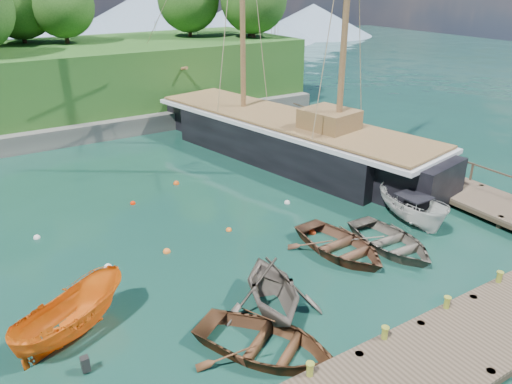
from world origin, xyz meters
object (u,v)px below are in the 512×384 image
(rowboat_2, at_px, (340,253))
(motorboat_orange, at_px, (74,335))
(rowboat_0, at_px, (266,353))
(rowboat_1, at_px, (272,311))
(cabin_boat_white, at_px, (411,222))
(rowboat_3, at_px, (390,249))
(schooner, at_px, (286,141))

(rowboat_2, bearing_deg, motorboat_orange, 173.42)
(rowboat_2, bearing_deg, rowboat_0, -153.63)
(rowboat_1, relative_size, cabin_boat_white, 0.91)
(rowboat_3, relative_size, motorboat_orange, 1.03)
(motorboat_orange, xyz_separation_m, schooner, (16.49, 10.78, 1.19))
(rowboat_1, relative_size, rowboat_2, 0.88)
(rowboat_1, height_order, rowboat_2, rowboat_1)
(rowboat_0, relative_size, rowboat_2, 1.01)
(rowboat_0, bearing_deg, rowboat_2, -3.11)
(rowboat_0, xyz_separation_m, motorboat_orange, (-5.07, 4.19, 0.00))
(rowboat_1, bearing_deg, rowboat_0, -110.61)
(motorboat_orange, bearing_deg, rowboat_1, -137.79)
(rowboat_1, relative_size, schooner, 0.15)
(cabin_boat_white, bearing_deg, schooner, 98.35)
(rowboat_2, relative_size, rowboat_3, 1.04)
(rowboat_2, distance_m, schooner, 12.60)
(rowboat_3, bearing_deg, rowboat_0, -159.85)
(rowboat_1, distance_m, schooner, 16.65)
(rowboat_0, distance_m, rowboat_2, 7.17)
(rowboat_2, bearing_deg, cabin_boat_white, 1.42)
(rowboat_0, xyz_separation_m, rowboat_2, (6.23, 3.55, 0.00))
(rowboat_0, height_order, motorboat_orange, motorboat_orange)
(rowboat_0, xyz_separation_m, rowboat_3, (8.41, 2.65, 0.00))
(rowboat_1, height_order, schooner, schooner)
(rowboat_0, distance_m, schooner, 18.87)
(cabin_boat_white, bearing_deg, rowboat_0, -150.91)
(rowboat_0, bearing_deg, rowboat_1, 18.15)
(motorboat_orange, distance_m, schooner, 19.73)
(rowboat_0, relative_size, cabin_boat_white, 1.05)
(rowboat_1, height_order, rowboat_3, rowboat_1)
(motorboat_orange, bearing_deg, cabin_boat_white, -117.76)
(motorboat_orange, bearing_deg, rowboat_3, -123.50)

